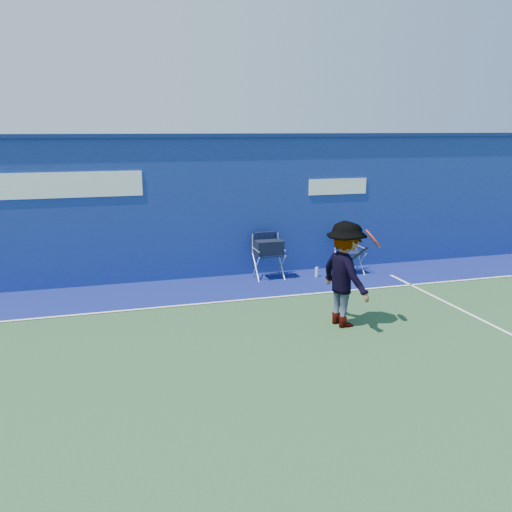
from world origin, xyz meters
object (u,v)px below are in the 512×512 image
object	(u,v)px
directors_chair_right	(350,261)
directors_chair_left	(269,260)
tennis_player	(345,274)
water_bottle	(317,272)

from	to	relation	value
directors_chair_right	directors_chair_left	bearing A→B (deg)	176.09
tennis_player	water_bottle	bearing A→B (deg)	76.10
directors_chair_right	water_bottle	distance (m)	0.84
water_bottle	tennis_player	xyz separation A→B (m)	(-0.71, -2.89, 0.76)
directors_chair_left	tennis_player	distance (m)	3.14
directors_chair_right	water_bottle	xyz separation A→B (m)	(-0.82, -0.07, -0.17)
directors_chair_left	directors_chair_right	size ratio (longest dim) A/B	1.11
directors_chair_right	tennis_player	bearing A→B (deg)	-117.40
water_bottle	tennis_player	distance (m)	3.07
directors_chair_left	directors_chair_right	world-z (taller)	directors_chair_left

